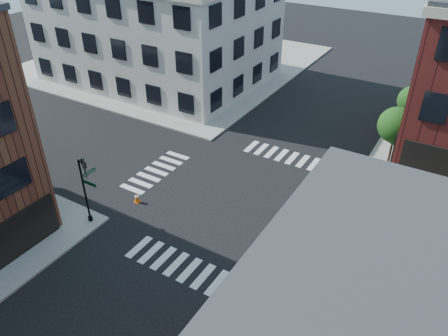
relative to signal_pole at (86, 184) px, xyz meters
name	(u,v)px	position (x,y,z in m)	size (l,w,h in m)	color
ground	(238,200)	(6.72, 6.68, -2.86)	(120.00, 120.00, 0.00)	black
sidewalk_nw	(174,61)	(-14.28, 27.68, -2.78)	(30.00, 30.00, 0.15)	gray
building_nw	(158,27)	(-12.28, 22.68, 2.64)	(22.00, 16.00, 11.00)	beige
tree_near	(397,127)	(14.28, 16.65, 0.30)	(2.69, 2.69, 4.49)	black
tree_far	(413,102)	(14.28, 22.65, 0.02)	(2.43, 2.43, 4.07)	black
signal_pole	(86,184)	(0.00, 0.00, 0.00)	(1.29, 1.24, 4.60)	black
box_truck	(402,272)	(17.74, 3.20, -0.72)	(9.22, 3.14, 4.12)	silver
traffic_cone	(137,198)	(1.02, 3.03, -2.52)	(0.43, 0.43, 0.71)	#DD5509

